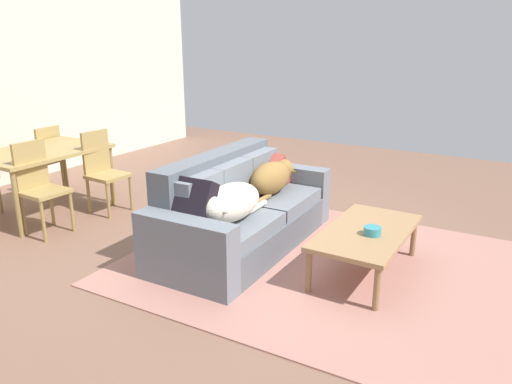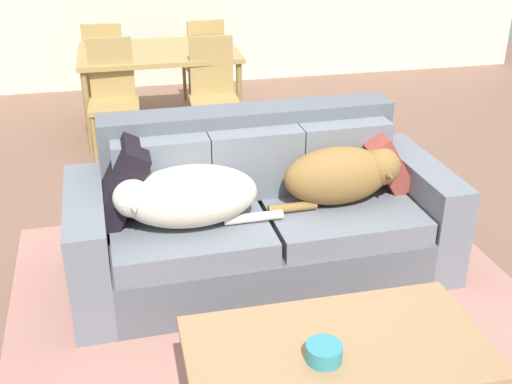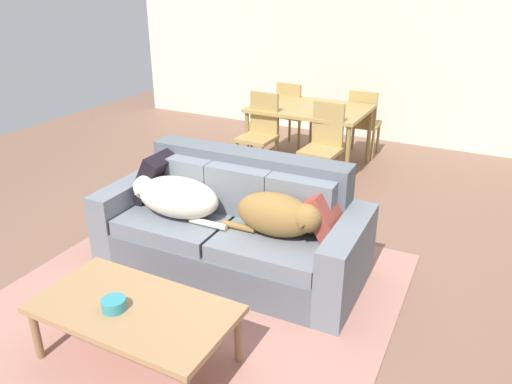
{
  "view_description": "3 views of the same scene",
  "coord_description": "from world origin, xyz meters",
  "px_view_note": "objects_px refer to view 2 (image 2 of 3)",
  "views": [
    {
      "loc": [
        -3.84,
        -2.41,
        1.96
      ],
      "look_at": [
        -0.02,
        -0.14,
        0.55
      ],
      "focal_mm": 34.09,
      "sensor_mm": 36.0,
      "label": 1
    },
    {
      "loc": [
        -0.83,
        -3.18,
        2.08
      ],
      "look_at": [
        -0.12,
        -0.02,
        0.51
      ],
      "focal_mm": 44.89,
      "sensor_mm": 36.0,
      "label": 2
    },
    {
      "loc": [
        1.72,
        -3.09,
        2.23
      ],
      "look_at": [
        0.15,
        -0.08,
        0.74
      ],
      "focal_mm": 34.93,
      "sensor_mm": 36.0,
      "label": 3
    }
  ],
  "objects_px": {
    "dog_on_left_cushion": "(186,196)",
    "throw_pillow_by_right_arm": "(382,159)",
    "dining_chair_far_left": "(106,64)",
    "dining_chair_far_right": "(204,59)",
    "dining_chair_near_left": "(113,94)",
    "dog_on_right_cushion": "(343,175)",
    "throw_pillow_by_left_arm": "(120,179)",
    "couch": "(259,216)",
    "coffee_table": "(337,353)",
    "dining_chair_near_right": "(213,91)",
    "bowl_on_coffee_table": "(324,352)",
    "dining_table": "(158,57)"
  },
  "relations": [
    {
      "from": "dog_on_left_cushion",
      "to": "dining_chair_far_left",
      "type": "distance_m",
      "value": 3.22
    },
    {
      "from": "dining_chair_near_left",
      "to": "throw_pillow_by_right_arm",
      "type": "bearing_deg",
      "value": -49.28
    },
    {
      "from": "bowl_on_coffee_table",
      "to": "dining_chair_near_left",
      "type": "xyz_separation_m",
      "value": [
        -0.72,
        3.3,
        0.09
      ]
    },
    {
      "from": "dining_chair_near_right",
      "to": "dining_chair_far_right",
      "type": "relative_size",
      "value": 1.07
    },
    {
      "from": "dining_table",
      "to": "dining_chair_far_right",
      "type": "height_order",
      "value": "dining_chair_far_right"
    },
    {
      "from": "dog_on_right_cushion",
      "to": "dining_chair_far_right",
      "type": "distance_m",
      "value": 3.24
    },
    {
      "from": "couch",
      "to": "dog_on_left_cushion",
      "type": "bearing_deg",
      "value": -159.3
    },
    {
      "from": "throw_pillow_by_left_arm",
      "to": "dining_chair_near_left",
      "type": "distance_m",
      "value": 1.94
    },
    {
      "from": "bowl_on_coffee_table",
      "to": "dog_on_right_cushion",
      "type": "bearing_deg",
      "value": 67.65
    },
    {
      "from": "couch",
      "to": "coffee_table",
      "type": "height_order",
      "value": "couch"
    },
    {
      "from": "dog_on_left_cushion",
      "to": "dining_chair_near_left",
      "type": "height_order",
      "value": "dining_chair_near_left"
    },
    {
      "from": "dining_chair_far_left",
      "to": "dining_chair_far_right",
      "type": "xyz_separation_m",
      "value": [
        0.96,
        0.09,
        -0.02
      ]
    },
    {
      "from": "dog_on_left_cushion",
      "to": "dining_chair_near_left",
      "type": "xyz_separation_m",
      "value": [
        -0.33,
        2.14,
        -0.07
      ]
    },
    {
      "from": "dining_chair_near_left",
      "to": "dog_on_left_cushion",
      "type": "bearing_deg",
      "value": -79.29
    },
    {
      "from": "throw_pillow_by_left_arm",
      "to": "throw_pillow_by_right_arm",
      "type": "distance_m",
      "value": 1.52
    },
    {
      "from": "coffee_table",
      "to": "throw_pillow_by_right_arm",
      "type": "bearing_deg",
      "value": 61.29
    },
    {
      "from": "dog_on_left_cushion",
      "to": "throw_pillow_by_left_arm",
      "type": "distance_m",
      "value": 0.39
    },
    {
      "from": "coffee_table",
      "to": "bowl_on_coffee_table",
      "type": "relative_size",
      "value": 8.46
    },
    {
      "from": "dog_on_right_cushion",
      "to": "dining_chair_far_left",
      "type": "distance_m",
      "value": 3.38
    },
    {
      "from": "dining_table",
      "to": "dining_chair_near_right",
      "type": "bearing_deg",
      "value": -55.19
    },
    {
      "from": "couch",
      "to": "bowl_on_coffee_table",
      "type": "height_order",
      "value": "couch"
    },
    {
      "from": "dog_on_right_cushion",
      "to": "dining_table",
      "type": "height_order",
      "value": "dog_on_right_cushion"
    },
    {
      "from": "couch",
      "to": "coffee_table",
      "type": "distance_m",
      "value": 1.26
    },
    {
      "from": "couch",
      "to": "throw_pillow_by_left_arm",
      "type": "relative_size",
      "value": 4.8
    },
    {
      "from": "throw_pillow_by_left_arm",
      "to": "bowl_on_coffee_table",
      "type": "distance_m",
      "value": 1.55
    },
    {
      "from": "coffee_table",
      "to": "dining_chair_near_right",
      "type": "xyz_separation_m",
      "value": [
        0.02,
        3.18,
        0.15
      ]
    },
    {
      "from": "throw_pillow_by_right_arm",
      "to": "dining_chair_far_left",
      "type": "bearing_deg",
      "value": 118.05
    },
    {
      "from": "dog_on_left_cushion",
      "to": "coffee_table",
      "type": "bearing_deg",
      "value": -68.27
    },
    {
      "from": "dining_table",
      "to": "dining_chair_far_left",
      "type": "height_order",
      "value": "dining_chair_far_left"
    },
    {
      "from": "dining_chair_near_right",
      "to": "dining_chair_far_right",
      "type": "height_order",
      "value": "dining_chair_near_right"
    },
    {
      "from": "bowl_on_coffee_table",
      "to": "dining_chair_far_left",
      "type": "distance_m",
      "value": 4.42
    },
    {
      "from": "dog_on_left_cushion",
      "to": "throw_pillow_by_right_arm",
      "type": "bearing_deg",
      "value": 10.09
    },
    {
      "from": "dining_table",
      "to": "dining_chair_far_left",
      "type": "bearing_deg",
      "value": 131.01
    },
    {
      "from": "dog_on_right_cushion",
      "to": "coffee_table",
      "type": "relative_size",
      "value": 0.63
    },
    {
      "from": "dining_chair_near_right",
      "to": "couch",
      "type": "bearing_deg",
      "value": -88.46
    },
    {
      "from": "couch",
      "to": "dining_chair_near_left",
      "type": "xyz_separation_m",
      "value": [
        -0.77,
        1.97,
        0.19
      ]
    },
    {
      "from": "dog_on_right_cushion",
      "to": "bowl_on_coffee_table",
      "type": "height_order",
      "value": "dog_on_right_cushion"
    },
    {
      "from": "dining_chair_far_left",
      "to": "throw_pillow_by_right_arm",
      "type": "bearing_deg",
      "value": 124.11
    },
    {
      "from": "dining_table",
      "to": "dining_chair_near_left",
      "type": "distance_m",
      "value": 0.69
    },
    {
      "from": "throw_pillow_by_left_arm",
      "to": "dining_chair_far_right",
      "type": "height_order",
      "value": "dining_chair_far_right"
    },
    {
      "from": "dog_on_left_cushion",
      "to": "coffee_table",
      "type": "relative_size",
      "value": 0.72
    },
    {
      "from": "coffee_table",
      "to": "dining_chair_near_right",
      "type": "bearing_deg",
      "value": 89.71
    },
    {
      "from": "throw_pillow_by_left_arm",
      "to": "dining_chair_far_left",
      "type": "xyz_separation_m",
      "value": [
        -0.05,
        2.99,
        -0.13
      ]
    },
    {
      "from": "throw_pillow_by_right_arm",
      "to": "coffee_table",
      "type": "distance_m",
      "value": 1.54
    },
    {
      "from": "dog_on_left_cushion",
      "to": "coffee_table",
      "type": "height_order",
      "value": "dog_on_left_cushion"
    },
    {
      "from": "throw_pillow_by_left_arm",
      "to": "dining_chair_near_right",
      "type": "relative_size",
      "value": 0.47
    },
    {
      "from": "dining_table",
      "to": "dining_chair_far_right",
      "type": "xyz_separation_m",
      "value": [
        0.5,
        0.63,
        -0.2
      ]
    },
    {
      "from": "dog_on_left_cushion",
      "to": "dog_on_right_cushion",
      "type": "height_order",
      "value": "dog_on_right_cushion"
    },
    {
      "from": "dog_on_left_cushion",
      "to": "throw_pillow_by_left_arm",
      "type": "xyz_separation_m",
      "value": [
        -0.33,
        0.21,
        0.04
      ]
    },
    {
      "from": "dog_on_left_cushion",
      "to": "dining_table",
      "type": "bearing_deg",
      "value": 86.64
    }
  ]
}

